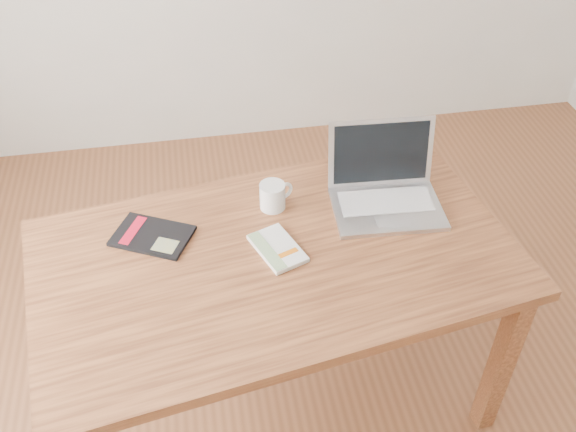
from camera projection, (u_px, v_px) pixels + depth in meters
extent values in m
plane|color=brown|center=(338.00, 424.00, 2.39)|extent=(4.00, 4.00, 0.00)
cube|color=brown|center=(276.00, 259.00, 2.01)|extent=(1.61, 1.08, 0.04)
cube|color=brown|center=(502.00, 362.00, 2.17)|extent=(0.07, 0.07, 0.71)
cube|color=brown|center=(69.00, 310.00, 2.34)|extent=(0.07, 0.07, 0.71)
cube|color=brown|center=(403.00, 228.00, 2.68)|extent=(0.07, 0.07, 0.71)
cube|color=silver|center=(278.00, 248.00, 2.01)|extent=(0.18, 0.22, 0.01)
cube|color=white|center=(278.00, 248.00, 2.01)|extent=(0.18, 0.22, 0.02)
cube|color=#83A471|center=(267.00, 251.00, 1.99)|extent=(0.10, 0.19, 0.00)
cube|color=#D0660E|center=(288.00, 253.00, 1.98)|extent=(0.07, 0.04, 0.00)
cube|color=black|center=(152.00, 236.00, 2.05)|extent=(0.29, 0.25, 0.01)
cube|color=#AC0C21|center=(133.00, 230.00, 2.06)|extent=(0.09, 0.14, 0.00)
cube|color=#7B815A|center=(165.00, 245.00, 2.01)|extent=(0.09, 0.09, 0.00)
cube|color=silver|center=(387.00, 209.00, 2.15)|extent=(0.38, 0.27, 0.02)
cube|color=silver|center=(385.00, 201.00, 2.17)|extent=(0.32, 0.15, 0.00)
cube|color=#BCBCC1|center=(393.00, 221.00, 2.09)|extent=(0.11, 0.06, 0.00)
cube|color=silver|center=(381.00, 152.00, 2.18)|extent=(0.36, 0.08, 0.24)
cube|color=black|center=(381.00, 153.00, 2.18)|extent=(0.33, 0.06, 0.21)
cylinder|color=white|center=(272.00, 196.00, 2.14)|extent=(0.09, 0.09, 0.09)
cylinder|color=black|center=(272.00, 186.00, 2.11)|extent=(0.07, 0.07, 0.01)
torus|color=white|center=(285.00, 191.00, 2.16)|extent=(0.06, 0.04, 0.06)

